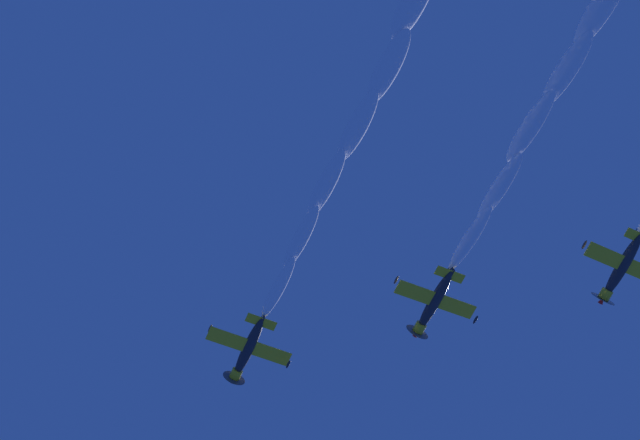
# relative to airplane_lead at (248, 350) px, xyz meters

# --- Properties ---
(airplane_lead) EXTENTS (8.62, 9.67, 3.60)m
(airplane_lead) POSITION_rel_airplane_lead_xyz_m (0.00, 0.00, 0.00)
(airplane_lead) COLOR #232328
(airplane_left_wingman) EXTENTS (8.64, 9.60, 3.22)m
(airplane_left_wingman) POSITION_rel_airplane_lead_xyz_m (-13.60, -15.87, -0.16)
(airplane_left_wingman) COLOR #232328
(airplane_right_wingman) EXTENTS (8.61, 9.66, 3.66)m
(airplane_right_wingman) POSITION_rel_airplane_lead_xyz_m (-25.46, -31.60, -0.52)
(airplane_right_wingman) COLOR #232328
(smoke_trail_lead) EXTENTS (40.91, 3.01, 5.84)m
(smoke_trail_lead) POSITION_rel_airplane_lead_xyz_m (-28.06, -0.48, 2.70)
(smoke_trail_lead) COLOR white
(smoke_trail_left_wingman) EXTENTS (40.74, 2.98, 5.54)m
(smoke_trail_left_wingman) POSITION_rel_airplane_lead_xyz_m (-41.67, -16.54, 2.43)
(smoke_trail_left_wingman) COLOR white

